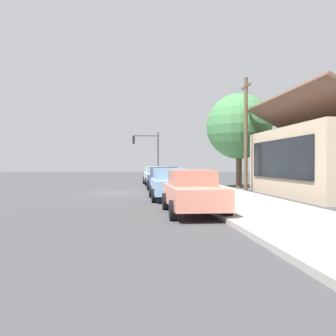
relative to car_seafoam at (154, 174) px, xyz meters
name	(u,v)px	position (x,y,z in m)	size (l,w,h in m)	color
ground_plane	(120,193)	(11.67, -2.87, -0.82)	(120.00, 120.00, 0.00)	#424244
sidewalk_curb	(208,191)	(11.67, 2.73, -0.74)	(60.00, 4.20, 0.16)	#A3A099
car_seafoam	(154,174)	(0.00, 0.00, 0.00)	(4.98, 2.22, 1.59)	#9ED1BC
car_silver	(158,176)	(5.65, -0.04, 0.00)	(4.78, 2.01, 1.59)	silver
car_navy	(164,179)	(10.97, -0.02, 0.00)	(4.44, 2.19, 1.59)	navy
car_skyblue	(170,183)	(16.52, -0.23, 0.00)	(4.45, 2.08, 1.59)	#8CB7E0
car_coral	(193,191)	(22.01, 0.00, 0.00)	(4.62, 2.04, 1.59)	#EA8C75
storefront_building	(334,160)	(15.55, 9.12, 1.22)	(10.56, 6.73, 5.64)	#CCB293
shade_tree	(239,127)	(7.64, 6.02, 3.84)	(4.98, 4.98, 7.16)	brown
traffic_light_main	(148,148)	(-4.38, -0.32, 2.67)	(0.37, 2.79, 5.20)	#383833
utility_pole_wooden	(246,132)	(11.45, 5.33, 3.11)	(1.80, 0.24, 7.50)	brown
fire_hydrant_red	(203,191)	(17.29, 1.33, -0.32)	(0.22, 0.22, 0.71)	red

